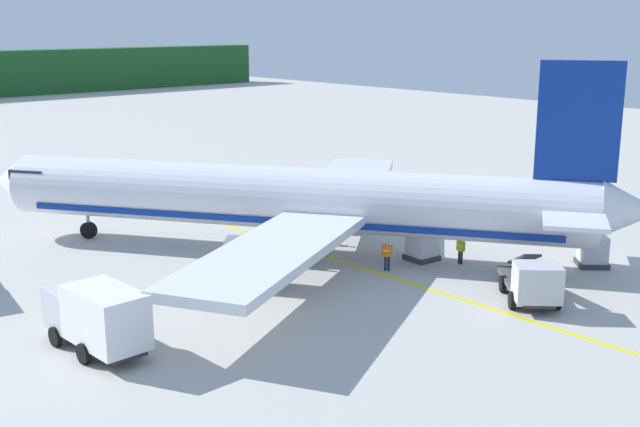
{
  "coord_description": "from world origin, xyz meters",
  "views": [
    {
      "loc": [
        -5.54,
        -11.82,
        13.96
      ],
      "look_at": [
        22.75,
        19.41,
        3.75
      ],
      "focal_mm": 44.84,
      "sensor_mm": 36.0,
      "label": 1
    }
  ],
  "objects_px": {
    "airliner_foreground": "(296,200)",
    "crew_marshaller": "(387,253)",
    "service_truck_baggage": "(533,282)",
    "service_truck_catering": "(97,316)",
    "cargo_container_near": "(422,244)",
    "cargo_container_mid": "(592,251)",
    "crew_loader_left": "(461,249)"
  },
  "relations": [
    {
      "from": "service_truck_catering",
      "to": "cargo_container_mid",
      "type": "relative_size",
      "value": 2.43
    },
    {
      "from": "cargo_container_near",
      "to": "crew_loader_left",
      "type": "distance_m",
      "value": 2.35
    },
    {
      "from": "cargo_container_near",
      "to": "service_truck_baggage",
      "type": "bearing_deg",
      "value": -101.63
    },
    {
      "from": "service_truck_baggage",
      "to": "cargo_container_near",
      "type": "distance_m",
      "value": 9.05
    },
    {
      "from": "cargo_container_mid",
      "to": "service_truck_catering",
      "type": "bearing_deg",
      "value": 163.65
    },
    {
      "from": "airliner_foreground",
      "to": "cargo_container_mid",
      "type": "distance_m",
      "value": 17.62
    },
    {
      "from": "service_truck_baggage",
      "to": "cargo_container_near",
      "type": "relative_size",
      "value": 2.75
    },
    {
      "from": "service_truck_catering",
      "to": "cargo_container_mid",
      "type": "xyz_separation_m",
      "value": [
        27.11,
        -7.95,
        -0.7
      ]
    },
    {
      "from": "service_truck_baggage",
      "to": "crew_marshaller",
      "type": "xyz_separation_m",
      "value": [
        -1.31,
        8.75,
        -0.15
      ]
    },
    {
      "from": "cargo_container_mid",
      "to": "crew_marshaller",
      "type": "height_order",
      "value": "cargo_container_mid"
    },
    {
      "from": "cargo_container_near",
      "to": "airliner_foreground",
      "type": "bearing_deg",
      "value": 128.47
    },
    {
      "from": "crew_loader_left",
      "to": "cargo_container_mid",
      "type": "bearing_deg",
      "value": -45.44
    },
    {
      "from": "airliner_foreground",
      "to": "service_truck_catering",
      "type": "height_order",
      "value": "airliner_foreground"
    },
    {
      "from": "service_truck_baggage",
      "to": "service_truck_catering",
      "type": "height_order",
      "value": "service_truck_catering"
    },
    {
      "from": "service_truck_catering",
      "to": "crew_marshaller",
      "type": "xyz_separation_m",
      "value": [
        17.6,
        -0.56,
        -0.59
      ]
    },
    {
      "from": "service_truck_baggage",
      "to": "service_truck_catering",
      "type": "distance_m",
      "value": 21.09
    },
    {
      "from": "cargo_container_mid",
      "to": "airliner_foreground",
      "type": "bearing_deg",
      "value": 129.53
    },
    {
      "from": "service_truck_catering",
      "to": "cargo_container_near",
      "type": "height_order",
      "value": "service_truck_catering"
    },
    {
      "from": "service_truck_baggage",
      "to": "crew_marshaller",
      "type": "bearing_deg",
      "value": 98.52
    },
    {
      "from": "service_truck_catering",
      "to": "crew_marshaller",
      "type": "relative_size",
      "value": 3.31
    },
    {
      "from": "service_truck_baggage",
      "to": "service_truck_catering",
      "type": "xyz_separation_m",
      "value": [
        -18.91,
        9.31,
        0.44
      ]
    },
    {
      "from": "service_truck_baggage",
      "to": "crew_marshaller",
      "type": "distance_m",
      "value": 8.85
    },
    {
      "from": "service_truck_baggage",
      "to": "cargo_container_mid",
      "type": "height_order",
      "value": "service_truck_baggage"
    },
    {
      "from": "airliner_foreground",
      "to": "crew_marshaller",
      "type": "relative_size",
      "value": 21.0
    },
    {
      "from": "cargo_container_near",
      "to": "service_truck_catering",
      "type": "bearing_deg",
      "value": 178.75
    },
    {
      "from": "airliner_foreground",
      "to": "service_truck_baggage",
      "type": "height_order",
      "value": "airliner_foreground"
    },
    {
      "from": "service_truck_baggage",
      "to": "cargo_container_mid",
      "type": "relative_size",
      "value": 2.36
    },
    {
      "from": "cargo_container_near",
      "to": "cargo_container_mid",
      "type": "relative_size",
      "value": 0.86
    },
    {
      "from": "airliner_foreground",
      "to": "crew_loader_left",
      "type": "relative_size",
      "value": 22.91
    },
    {
      "from": "service_truck_catering",
      "to": "cargo_container_near",
      "type": "relative_size",
      "value": 2.84
    },
    {
      "from": "cargo_container_near",
      "to": "crew_marshaller",
      "type": "height_order",
      "value": "cargo_container_near"
    },
    {
      "from": "service_truck_catering",
      "to": "crew_loader_left",
      "type": "relative_size",
      "value": 3.61
    }
  ]
}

